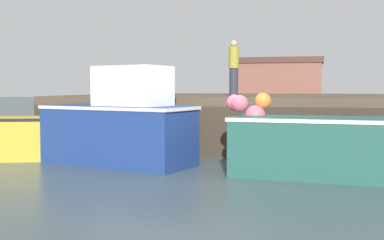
% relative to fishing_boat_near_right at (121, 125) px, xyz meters
% --- Properties ---
extents(ground, '(120.00, 160.00, 0.10)m').
position_rel_fishing_boat_near_right_xyz_m(ground, '(2.29, -0.77, -1.03)').
color(ground, '#3D4C51').
extents(pier, '(13.49, 8.96, 1.66)m').
position_rel_fishing_boat_near_right_xyz_m(pier, '(3.31, 5.53, 0.42)').
color(pier, brown).
rests_on(pier, ground).
extents(fishing_boat_near_right, '(4.16, 2.59, 2.44)m').
position_rel_fishing_boat_near_right_xyz_m(fishing_boat_near_right, '(0.00, 0.00, 0.00)').
color(fishing_boat_near_right, navy).
rests_on(fishing_boat_near_right, ground).
extents(fishing_boat_mid, '(4.20, 1.75, 1.80)m').
position_rel_fishing_boat_near_right_xyz_m(fishing_boat_mid, '(4.82, -0.64, -0.27)').
color(fishing_boat_mid, '#23564C').
rests_on(fishing_boat_mid, ground).
extents(dockworker, '(0.34, 0.34, 1.82)m').
position_rel_fishing_boat_near_right_xyz_m(dockworker, '(2.09, 4.71, 1.60)').
color(dockworker, '#2D3342').
rests_on(dockworker, pier).
extents(warehouse, '(7.94, 4.61, 4.55)m').
position_rel_fishing_boat_near_right_xyz_m(warehouse, '(1.55, 33.29, 1.32)').
color(warehouse, brown).
rests_on(warehouse, ground).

